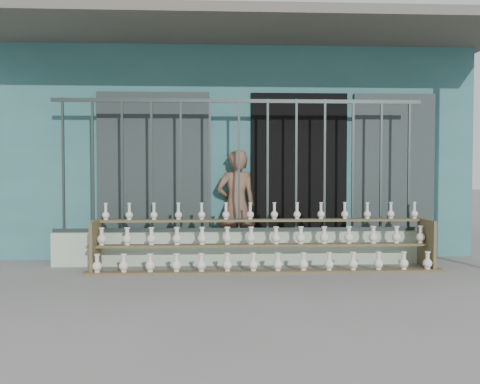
{
  "coord_description": "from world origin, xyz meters",
  "views": [
    {
      "loc": [
        -0.35,
        -5.95,
        1.27
      ],
      "look_at": [
        0.0,
        1.0,
        1.0
      ],
      "focal_mm": 40.0,
      "sensor_mm": 36.0,
      "label": 1
    }
  ],
  "objects": [
    {
      "name": "workshop_building",
      "position": [
        0.0,
        4.23,
        1.62
      ],
      "size": [
        7.4,
        6.6,
        3.21
      ],
      "color": "#316868",
      "rests_on": "ground"
    },
    {
      "name": "parapet_wall",
      "position": [
        0.0,
        1.3,
        0.23
      ],
      "size": [
        5.0,
        0.2,
        0.45
      ],
      "primitive_type": "cube",
      "color": "#AEC6AA",
      "rests_on": "ground"
    },
    {
      "name": "ground",
      "position": [
        0.0,
        0.0,
        0.0
      ],
      "size": [
        60.0,
        60.0,
        0.0
      ],
      "primitive_type": "plane",
      "color": "slate"
    },
    {
      "name": "elderly_woman",
      "position": [
        -0.02,
        1.63,
        0.79
      ],
      "size": [
        0.64,
        0.49,
        1.57
      ],
      "primitive_type": "imported",
      "rotation": [
        0.0,
        0.0,
        3.36
      ],
      "color": "brown",
      "rests_on": "ground"
    },
    {
      "name": "shelf_rack",
      "position": [
        0.3,
        0.88,
        0.36
      ],
      "size": [
        4.5,
        0.68,
        0.85
      ],
      "color": "brown",
      "rests_on": "ground"
    },
    {
      "name": "security_fence",
      "position": [
        -0.0,
        1.3,
        1.35
      ],
      "size": [
        5.0,
        0.04,
        1.8
      ],
      "color": "#283330",
      "rests_on": "parapet_wall"
    }
  ]
}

